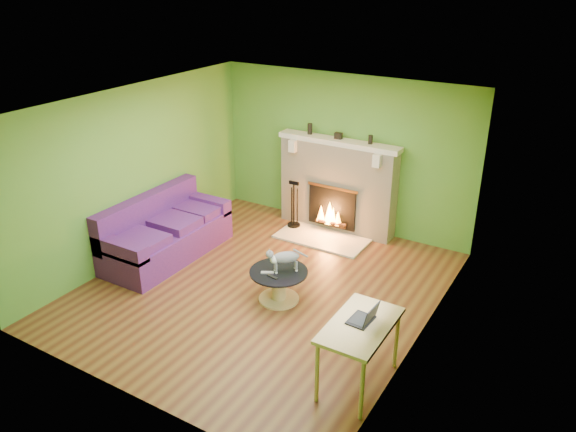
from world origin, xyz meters
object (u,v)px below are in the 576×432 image
Objects in this scene: sofa at (164,233)px; cat at (286,260)px; desk at (360,331)px; coffee_table at (279,283)px.

sofa is 3.88× the size of cat.
desk is (3.81, -1.17, 0.31)m from sofa.
sofa is 3.99m from desk.
coffee_table is (2.21, -0.20, -0.11)m from sofa.
desk is at bearing 12.46° from cat.
desk is at bearing -17.14° from sofa.
coffee_table is at bearing 148.65° from desk.
sofa is 2.22m from coffee_table.
coffee_table is 1.44× the size of cat.
coffee_table is at bearing -101.53° from cat.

